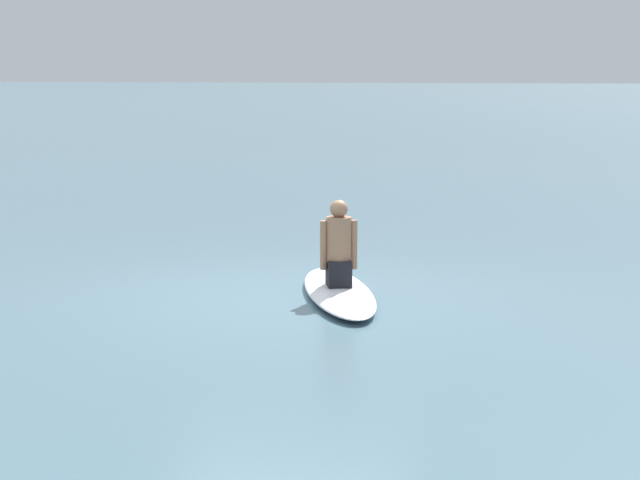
% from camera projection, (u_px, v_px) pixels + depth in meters
% --- Properties ---
extents(ground_plane, '(400.00, 400.00, 0.00)m').
position_uv_depth(ground_plane, '(282.00, 299.00, 10.95)').
color(ground_plane, slate).
extents(surfboard, '(2.69, 1.53, 0.13)m').
position_uv_depth(surfboard, '(339.00, 292.00, 10.99)').
color(surfboard, white).
rests_on(surfboard, ground).
extents(person_paddler, '(0.37, 0.40, 0.92)m').
position_uv_depth(person_paddler, '(339.00, 247.00, 10.91)').
color(person_paddler, black).
rests_on(person_paddler, surfboard).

